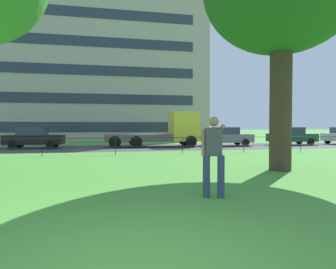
# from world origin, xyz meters

# --- Properties ---
(street_strip) EXTENTS (80.00, 7.17, 0.01)m
(street_strip) POSITION_xyz_m (0.00, 19.01, 0.00)
(street_strip) COLOR #424247
(street_strip) RESTS_ON ground
(park_fence) EXTENTS (38.62, 0.04, 1.00)m
(park_fence) POSITION_xyz_m (0.00, 13.42, 0.67)
(park_fence) COLOR black
(park_fence) RESTS_ON ground
(person_thrower) EXTENTS (0.68, 0.75, 1.80)m
(person_thrower) POSITION_xyz_m (2.02, 3.16, 0.98)
(person_thrower) COLOR navy
(person_thrower) RESTS_ON ground
(car_black_far_left) EXTENTS (4.01, 1.84, 1.54)m
(car_black_far_left) POSITION_xyz_m (-5.75, 19.51, 0.78)
(car_black_far_left) COLOR black
(car_black_far_left) RESTS_ON ground
(flatbed_truck_left) EXTENTS (7.31, 2.43, 2.75)m
(flatbed_truck_left) POSITION_xyz_m (4.02, 19.67, 1.22)
(flatbed_truck_left) COLOR yellow
(flatbed_truck_left) RESTS_ON ground
(car_grey_center) EXTENTS (4.05, 1.90, 1.54)m
(car_grey_center) POSITION_xyz_m (9.10, 19.43, 0.78)
(car_grey_center) COLOR slate
(car_grey_center) RESTS_ON ground
(car_dark_green_right) EXTENTS (4.06, 1.92, 1.54)m
(car_dark_green_right) POSITION_xyz_m (15.17, 19.63, 0.78)
(car_dark_green_right) COLOR #194C2D
(car_dark_green_right) RESTS_ON ground
(apartment_building_background) EXTENTS (26.49, 14.05, 19.04)m
(apartment_building_background) POSITION_xyz_m (-1.92, 36.58, 9.52)
(apartment_building_background) COLOR #ADA393
(apartment_building_background) RESTS_ON ground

